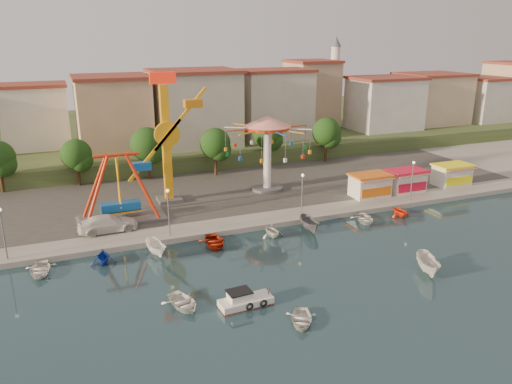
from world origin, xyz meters
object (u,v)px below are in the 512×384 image
pirate_ship_ride (119,189)px  wave_swinger (267,136)px  kamikaze_tower (169,142)px  cabin_motorboat (244,301)px  skiff (428,265)px  rowboat_a (183,303)px  van (108,223)px

pirate_ship_ride → wave_swinger: bearing=11.9°
kamikaze_tower → cabin_motorboat: 28.22m
skiff → pirate_ship_ride: bearing=160.2°
rowboat_a → skiff: (22.86, -2.66, 0.46)m
van → rowboat_a: bearing=-169.7°
pirate_ship_ride → skiff: pirate_ship_ride is taller
wave_swinger → rowboat_a: (-18.40, -25.40, -7.80)m
van → pirate_ship_ride: bearing=-32.1°
rowboat_a → skiff: bearing=-20.7°
wave_swinger → skiff: size_ratio=2.62×
pirate_ship_ride → van: 4.73m
cabin_motorboat → skiff: bearing=-6.3°
kamikaze_tower → wave_swinger: (13.46, 0.12, -0.28)m
wave_swinger → cabin_motorboat: (-13.63, -27.16, -7.78)m
cabin_motorboat → van: bearing=110.7°
cabin_motorboat → pirate_ship_ride: bearing=103.4°
rowboat_a → cabin_motorboat: bearing=-34.3°
pirate_ship_ride → cabin_motorboat: size_ratio=2.19×
wave_swinger → van: size_ratio=1.81×
pirate_ship_ride → rowboat_a: pirate_ship_ride is taller
cabin_motorboat → van: 21.46m
kamikaze_tower → skiff: 34.06m
pirate_ship_ride → van: pirate_ship_ride is taller
van → kamikaze_tower: bearing=-52.4°
pirate_ship_ride → cabin_motorboat: bearing=-73.2°
pirate_ship_ride → kamikaze_tower: (7.07, 4.21, 4.08)m
pirate_ship_ride → skiff: 34.65m
kamikaze_tower → skiff: bearing=-57.3°
rowboat_a → van: size_ratio=0.60×
kamikaze_tower → skiff: size_ratio=3.72×
skiff → van: (-26.86, 20.46, 0.67)m
pirate_ship_ride → rowboat_a: bearing=-84.2°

